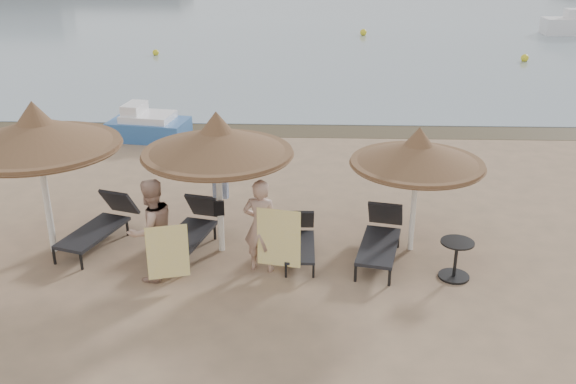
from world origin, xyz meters
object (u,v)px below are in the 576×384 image
lounger_near_right (300,239)px  lounger_far_left (101,223)px  person_left (151,222)px  lounger_near_left (192,228)px  pedal_boat (148,126)px  palapa_left (36,134)px  lounger_far_right (381,237)px  palapa_right (418,153)px  side_table (455,261)px  palapa_center (217,142)px  person_right (261,219)px

lounger_near_right → lounger_far_left: bearing=173.6°
lounger_far_left → person_left: (1.46, -1.44, 0.73)m
lounger_near_left → pedal_boat: pedal_boat is taller
person_left → palapa_left: bearing=-67.7°
palapa_left → pedal_boat: (0.15, 7.61, -2.11)m
palapa_left → lounger_far_right: size_ratio=1.44×
palapa_right → lounger_far_left: 6.67m
palapa_right → side_table: (0.67, -1.13, -1.74)m
person_left → palapa_center: bearing=-178.3°
palapa_left → person_left: palapa_left is taller
lounger_far_right → pedal_boat: bearing=143.4°
lounger_near_right → lounger_far_right: (1.62, -0.00, 0.08)m
person_left → pedal_boat: person_left is taller
palapa_right → lounger_near_right: 2.89m
side_table → palapa_right: bearing=120.6°
lounger_far_left → palapa_center: bearing=11.7°
lounger_near_left → palapa_left: bearing=-160.5°
palapa_center → palapa_right: (3.90, 0.17, -0.25)m
palapa_left → lounger_far_left: 2.31m
palapa_right → lounger_near_right: (-2.28, -0.30, -1.75)m
lounger_far_left → person_left: size_ratio=0.97×
palapa_right → pedal_boat: palapa_right is taller
palapa_left → pedal_boat: bearing=88.8°
person_left → side_table: bearing=137.4°
lounger_near_right → lounger_far_right: lounger_far_right is taller
palapa_right → lounger_near_left: 4.82m
palapa_right → person_left: palapa_right is taller
palapa_right → lounger_near_left: size_ratio=1.19×
palapa_right → person_left: 5.26m
palapa_center → lounger_near_left: (-0.63, 0.12, -1.92)m
person_right → palapa_center: bearing=-31.4°
palapa_left → person_left: (2.33, -0.99, -1.36)m
palapa_center → palapa_right: 3.91m
lounger_far_right → side_table: size_ratio=2.92×
palapa_left → lounger_far_left: size_ratio=1.43×
lounger_near_right → person_right: bearing=-139.3°
lounger_near_right → person_left: bearing=-160.1°
palapa_center → person_right: size_ratio=1.37×
palapa_center → person_right: palapa_center is taller
palapa_right → lounger_far_right: size_ratio=1.20×
palapa_center → person_left: size_ratio=1.29×
lounger_far_right → person_right: 2.53m
lounger_near_right → lounger_near_left: bearing=172.8°
person_left → person_right: size_ratio=1.06×
side_table → person_right: 3.76m
lounger_far_right → side_table: lounger_far_right is taller
lounger_near_left → person_left: 1.55m
lounger_far_right → pedal_boat: (-6.53, 7.58, -0.01)m
lounger_near_right → person_left: (-2.72, -1.03, 0.81)m
lounger_far_left → lounger_near_right: lounger_far_left is taller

